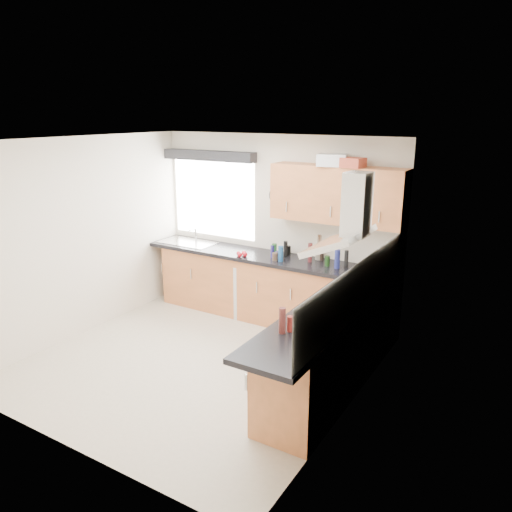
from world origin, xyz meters
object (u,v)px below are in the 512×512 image
Objects in this scene: oven at (332,349)px; washing_machine at (256,290)px; upper_cabinets at (337,195)px; extractor_hood at (348,223)px.

washing_machine is (-1.65, 1.22, -0.05)m from oven.
upper_cabinets reaches higher than washing_machine.
extractor_hood is (0.10, -0.00, 1.34)m from oven.
oven is at bearing 180.00° from extractor_hood.
oven is 1.12× the size of washing_machine.
washing_machine is at bearing 145.12° from extractor_hood.
extractor_hood is at bearing -0.00° from oven.
extractor_hood reaches higher than oven.
oven is at bearing -53.08° from washing_machine.
upper_cabinets is (-0.65, 1.33, 0.03)m from extractor_hood.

